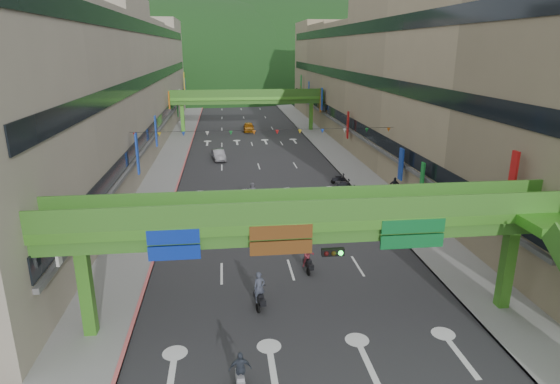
{
  "coord_description": "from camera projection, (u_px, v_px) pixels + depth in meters",
  "views": [
    {
      "loc": [
        -3.97,
        -15.43,
        13.92
      ],
      "look_at": [
        0.0,
        18.0,
        3.5
      ],
      "focal_mm": 30.0,
      "sensor_mm": 36.0,
      "label": 1
    }
  ],
  "objects": [
    {
      "name": "hill_left",
      "position": [
        193.0,
        88.0,
        169.29
      ],
      "size": [
        168.0,
        140.0,
        112.0
      ],
      "primitive_type": "ellipsoid",
      "color": "#1C4419",
      "rests_on": "ground"
    },
    {
      "name": "pedestrian_dark",
      "position": [
        394.0,
        188.0,
        45.43
      ],
      "size": [
        1.13,
        0.73,
        1.78
      ],
      "primitive_type": "imported",
      "rotation": [
        0.0,
        0.0,
        -0.3
      ],
      "color": "black",
      "rests_on": "ground"
    },
    {
      "name": "curb_right",
      "position": [
        316.0,
        147.0,
        67.63
      ],
      "size": [
        0.2,
        140.0,
        0.18
      ],
      "primitive_type": "cube",
      "color": "gray",
      "rests_on": "ground"
    },
    {
      "name": "parked_scooter_row",
      "position": [
        346.0,
        188.0,
        46.62
      ],
      "size": [
        1.6,
        7.15,
        1.08
      ],
      "color": "black",
      "rests_on": "ground"
    },
    {
      "name": "scooter_rider_mid",
      "position": [
        308.0,
        257.0,
        30.08
      ],
      "size": [
        0.86,
        1.6,
        1.95
      ],
      "color": "black",
      "rests_on": "ground"
    },
    {
      "name": "overpass_far",
      "position": [
        247.0,
        100.0,
        79.26
      ],
      "size": [
        28.0,
        2.2,
        7.1
      ],
      "color": "#4C9E2D",
      "rests_on": "ground"
    },
    {
      "name": "building_row_left",
      "position": [
        109.0,
        83.0,
        61.71
      ],
      "size": [
        12.8,
        95.0,
        19.0
      ],
      "color": "#9E937F",
      "rests_on": "ground"
    },
    {
      "name": "pedestrian_red",
      "position": [
        417.0,
        222.0,
        36.25
      ],
      "size": [
        1.03,
        0.87,
        1.88
      ],
      "primitive_type": "imported",
      "rotation": [
        0.0,
        0.0,
        -0.19
      ],
      "color": "#9A1902",
      "rests_on": "ground"
    },
    {
      "name": "scooter_rider_far",
      "position": [
        252.0,
        193.0,
        43.22
      ],
      "size": [
        0.92,
        1.59,
        2.04
      ],
      "color": "maroon",
      "rests_on": "ground"
    },
    {
      "name": "pedestrian_blue",
      "position": [
        403.0,
        197.0,
        42.78
      ],
      "size": [
        0.88,
        0.69,
        1.65
      ],
      "primitive_type": "imported",
      "rotation": [
        0.0,
        0.0,
        2.85
      ],
      "color": "#3A4A5F",
      "rests_on": "ground"
    },
    {
      "name": "building_row_right",
      "position": [
        386.0,
        81.0,
        65.97
      ],
      "size": [
        12.8,
        95.0,
        19.0
      ],
      "color": "gray",
      "rests_on": "ground"
    },
    {
      "name": "overpass_near",
      "position": [
        329.0,
        234.0,
        22.87
      ],
      "size": [
        28.0,
        12.27,
        7.1
      ],
      "color": "#4C9E2D",
      "rests_on": "ground"
    },
    {
      "name": "hill_right",
      "position": [
        294.0,
        83.0,
        192.77
      ],
      "size": [
        208.0,
        176.0,
        128.0
      ],
      "primitive_type": "ellipsoid",
      "color": "#1C4419",
      "rests_on": "ground"
    },
    {
      "name": "scooter_rider_left",
      "position": [
        240.0,
        373.0,
        19.45
      ],
      "size": [
        0.96,
        1.6,
        1.96
      ],
      "color": "gray",
      "rests_on": "ground"
    },
    {
      "name": "scooter_rider_near",
      "position": [
        259.0,
        291.0,
        25.91
      ],
      "size": [
        0.77,
        1.58,
        2.14
      ],
      "color": "black",
      "rests_on": "ground"
    },
    {
      "name": "car_silver",
      "position": [
        219.0,
        155.0,
        60.22
      ],
      "size": [
        1.97,
        4.22,
        1.34
      ],
      "primitive_type": "imported",
      "rotation": [
        0.0,
        0.0,
        0.14
      ],
      "color": "gray",
      "rests_on": "ground"
    },
    {
      "name": "sidewalk_right",
      "position": [
        329.0,
        147.0,
        67.85
      ],
      "size": [
        4.0,
        140.0,
        0.15
      ],
      "primitive_type": "cube",
      "color": "gray",
      "rests_on": "ground"
    },
    {
      "name": "curb_left",
      "position": [
        189.0,
        151.0,
        65.58
      ],
      "size": [
        0.2,
        140.0,
        0.18
      ],
      "primitive_type": "cube",
      "color": "#CC5959",
      "rests_on": "ground"
    },
    {
      "name": "road_slab",
      "position": [
        254.0,
        150.0,
        66.63
      ],
      "size": [
        18.0,
        140.0,
        0.02
      ],
      "primitive_type": "cube",
      "color": "#28282B",
      "rests_on": "ground"
    },
    {
      "name": "bunting_string",
      "position": [
        266.0,
        132.0,
        45.9
      ],
      "size": [
        26.0,
        0.36,
        0.47
      ],
      "color": "black",
      "rests_on": "ground"
    },
    {
      "name": "sidewalk_left",
      "position": [
        175.0,
        151.0,
        65.37
      ],
      "size": [
        4.0,
        140.0,
        0.15
      ],
      "primitive_type": "cube",
      "color": "gray",
      "rests_on": "ground"
    },
    {
      "name": "car_yellow",
      "position": [
        249.0,
        127.0,
        80.7
      ],
      "size": [
        1.9,
        4.55,
        1.54
      ],
      "primitive_type": "imported",
      "rotation": [
        0.0,
        0.0,
        -0.02
      ],
      "color": "orange",
      "rests_on": "ground"
    }
  ]
}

